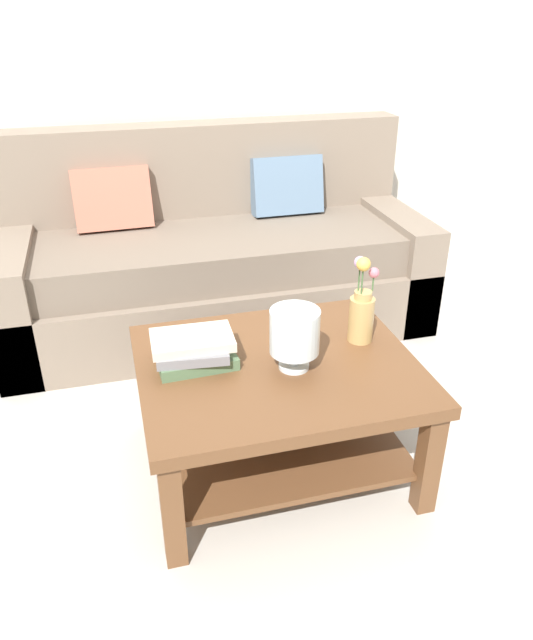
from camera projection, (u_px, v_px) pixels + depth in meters
ground_plane at (281, 419)px, 2.70m from camera, size 10.00×10.00×0.00m
back_wall at (202, 59)px, 3.47m from camera, size 6.40×0.12×2.70m
couch at (215, 261)px, 3.37m from camera, size 2.27×0.90×1.06m
coffee_table at (277, 393)px, 2.29m from camera, size 1.01×0.85×0.48m
book_stack_main at (194, 351)px, 2.18m from camera, size 0.30×0.22×0.12m
glass_hurricane_vase at (295, 333)px, 2.12m from camera, size 0.18×0.18×0.23m
flower_pitcher at (362, 310)px, 2.31m from camera, size 0.10×0.10×0.35m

